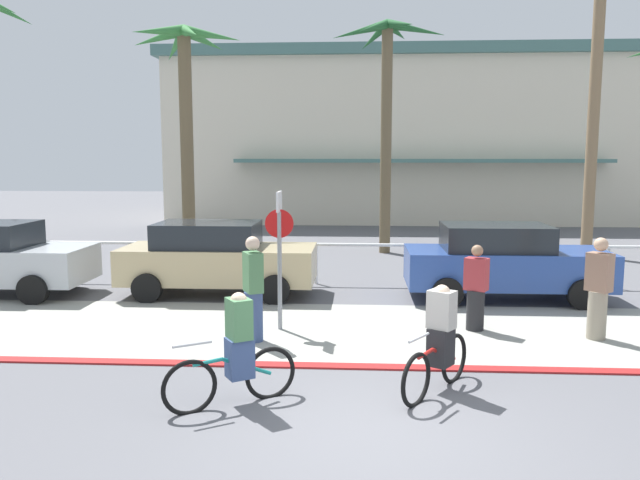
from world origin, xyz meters
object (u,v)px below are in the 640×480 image
at_px(palm_tree_2, 185,92).
at_px(palm_tree_4, 599,21).
at_px(stop_sign_bike_lane, 279,240).
at_px(pedestrian_2, 253,293).
at_px(cyclist_red_1, 439,341).
at_px(car_tan_1, 217,258).
at_px(palm_tree_3, 386,85).
at_px(car_blue_2, 503,261).
at_px(pedestrian_0, 476,292).
at_px(cyclist_teal_0, 236,352).
at_px(pedestrian_1, 598,292).

bearing_deg(palm_tree_2, palm_tree_4, 15.07).
xyz_separation_m(stop_sign_bike_lane, pedestrian_2, (-0.36, -0.78, -0.81)).
bearing_deg(cyclist_red_1, car_tan_1, 127.02).
bearing_deg(palm_tree_3, palm_tree_2, -147.70).
height_order(car_blue_2, pedestrian_0, car_blue_2).
bearing_deg(pedestrian_2, car_blue_2, 35.34).
xyz_separation_m(cyclist_teal_0, pedestrian_1, (5.73, 3.23, 0.15)).
distance_m(cyclist_teal_0, pedestrian_0, 5.23).
xyz_separation_m(palm_tree_4, cyclist_red_1, (-6.27, -12.20, -6.65)).
distance_m(cyclist_red_1, pedestrian_1, 4.02).
relative_size(cyclist_teal_0, pedestrian_1, 0.87).
height_order(palm_tree_2, palm_tree_4, palm_tree_4).
distance_m(car_tan_1, car_blue_2, 6.49).
height_order(palm_tree_4, cyclist_red_1, palm_tree_4).
distance_m(palm_tree_2, cyclist_teal_0, 10.94).
bearing_deg(pedestrian_2, cyclist_teal_0, -85.22).
height_order(pedestrian_0, pedestrian_1, pedestrian_1).
xyz_separation_m(palm_tree_3, car_blue_2, (2.36, -6.83, -4.62)).
bearing_deg(cyclist_teal_0, palm_tree_2, 108.48).
height_order(car_blue_2, pedestrian_2, pedestrian_2).
bearing_deg(car_blue_2, cyclist_red_1, -110.62).
height_order(stop_sign_bike_lane, cyclist_teal_0, stop_sign_bike_lane).
distance_m(car_blue_2, pedestrian_1, 3.21).
relative_size(palm_tree_2, car_blue_2, 1.52).
bearing_deg(pedestrian_2, palm_tree_3, 75.63).
height_order(palm_tree_4, pedestrian_1, palm_tree_4).
height_order(car_blue_2, cyclist_teal_0, car_blue_2).
distance_m(stop_sign_bike_lane, pedestrian_1, 5.67).
relative_size(car_blue_2, pedestrian_2, 2.39).
height_order(palm_tree_2, pedestrian_1, palm_tree_2).
height_order(cyclist_teal_0, pedestrian_1, pedestrian_1).
relative_size(palm_tree_4, car_tan_1, 2.29).
xyz_separation_m(pedestrian_1, pedestrian_2, (-5.96, -0.50, 0.02)).
height_order(palm_tree_2, car_blue_2, palm_tree_2).
bearing_deg(cyclist_red_1, car_blue_2, 69.38).
height_order(stop_sign_bike_lane, palm_tree_2, palm_tree_2).
relative_size(palm_tree_4, car_blue_2, 2.29).
bearing_deg(pedestrian_1, car_blue_2, 106.88).
relative_size(palm_tree_2, pedestrian_2, 3.64).
bearing_deg(car_tan_1, palm_tree_2, 115.46).
bearing_deg(palm_tree_2, stop_sign_bike_lane, -61.18).
bearing_deg(palm_tree_3, pedestrian_2, -104.37).
xyz_separation_m(stop_sign_bike_lane, palm_tree_3, (2.30, 9.61, 3.82)).
bearing_deg(car_tan_1, palm_tree_4, 31.18).
bearing_deg(cyclist_red_1, palm_tree_3, 91.06).
bearing_deg(pedestrian_0, palm_tree_2, 139.58).
distance_m(stop_sign_bike_lane, car_tan_1, 3.51).
distance_m(stop_sign_bike_lane, palm_tree_3, 10.59).
distance_m(cyclist_teal_0, pedestrian_2, 2.75).
distance_m(stop_sign_bike_lane, cyclist_teal_0, 3.65).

